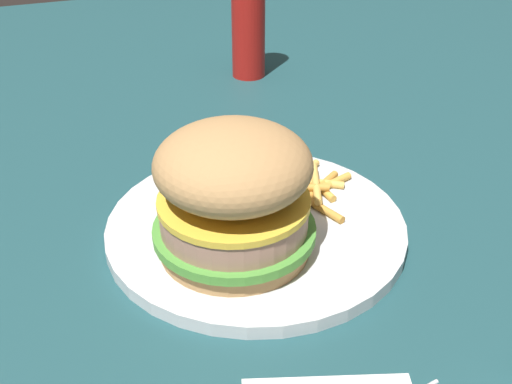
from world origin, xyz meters
name	(u,v)px	position (x,y,z in m)	size (l,w,h in m)	color
ground_plane	(267,220)	(0.00, 0.00, 0.00)	(1.60, 1.60, 0.00)	#1E474C
plate	(256,227)	(-0.01, 0.02, 0.01)	(0.26, 0.26, 0.01)	silver
sandwich	(234,192)	(-0.04, 0.04, 0.07)	(0.13, 0.13, 0.11)	tan
fries_pile	(305,190)	(0.01, -0.04, 0.02)	(0.10, 0.11, 0.01)	gold
ketchup_bottle	(248,20)	(0.34, -0.10, 0.08)	(0.04, 0.04, 0.15)	#B21914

